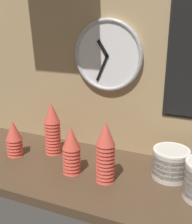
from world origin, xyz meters
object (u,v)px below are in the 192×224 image
Objects in this scene: cup_stack_left at (14,138)px; bowl_stack_right at (171,162)px; cup_stack_center_right at (105,152)px; cup_stack_center at (71,150)px; wall_clock at (108,56)px; cup_stack_center_left at (52,128)px.

bowl_stack_right is (0.76, 0.10, -0.02)m from cup_stack_left.
cup_stack_left is 0.76m from bowl_stack_right.
cup_stack_center_right is 1.70× the size of bowl_stack_right.
cup_stack_center_right reaches higher than cup_stack_center.
wall_clock reaches higher than bowl_stack_right.
cup_stack_center reaches higher than bowl_stack_right.
wall_clock is at bearing 109.73° from cup_stack_center_right.
cup_stack_center is 1.38× the size of bowl_stack_right.
cup_stack_center_right is 0.47m from wall_clock.
cup_stack_center_left is 0.45m from wall_clock.
cup_stack_center_left reaches higher than cup_stack_left.
bowl_stack_right is 0.57m from wall_clock.
cup_stack_center_left is at bearing 29.71° from cup_stack_left.
cup_stack_center_left is at bearing 142.91° from cup_stack_center.
bowl_stack_right is at bearing 7.24° from cup_stack_left.
cup_stack_center_right is at bearing -4.93° from cup_stack_left.
cup_stack_center_left reaches higher than cup_stack_center.
cup_stack_left is at bearing 173.66° from cup_stack_center.
cup_stack_center reaches higher than cup_stack_left.
bowl_stack_right is at bearing -22.98° from wall_clock.
bowl_stack_right is at bearing 0.07° from cup_stack_center_left.
bowl_stack_right is (0.41, 0.13, -0.04)m from cup_stack_center.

